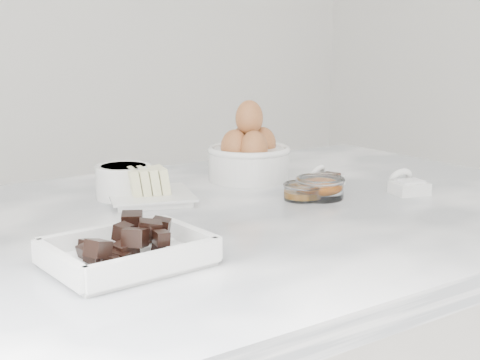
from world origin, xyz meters
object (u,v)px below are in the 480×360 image
object	(u,v)px
egg_bowl	(249,154)
sugar_ramekin	(124,180)
butter_plate	(149,190)
salt_spoon	(407,185)
honey_bowl	(302,191)
vanilla_spoon	(326,178)
chocolate_dish	(128,248)
zest_bowl	(320,187)

from	to	relation	value
egg_bowl	sugar_ramekin	bearing A→B (deg)	-179.37
egg_bowl	butter_plate	bearing A→B (deg)	-168.23
butter_plate	salt_spoon	size ratio (longest dim) A/B	2.08
sugar_ramekin	honey_bowl	world-z (taller)	sugar_ramekin
vanilla_spoon	sugar_ramekin	bearing A→B (deg)	161.63
sugar_ramekin	vanilla_spoon	bearing A→B (deg)	-18.37
chocolate_dish	honey_bowl	distance (m)	0.41
honey_bowl	vanilla_spoon	bearing A→B (deg)	30.43
zest_bowl	salt_spoon	world-z (taller)	salt_spoon
butter_plate	salt_spoon	distance (m)	0.45
chocolate_dish	salt_spoon	size ratio (longest dim) A/B	2.35
egg_bowl	vanilla_spoon	distance (m)	0.15
butter_plate	sugar_ramekin	xyz separation A→B (m)	(-0.02, 0.05, 0.01)
butter_plate	honey_bowl	distance (m)	0.26
sugar_ramekin	zest_bowl	bearing A→B (deg)	-34.96
sugar_ramekin	salt_spoon	distance (m)	0.49
zest_bowl	butter_plate	bearing A→B (deg)	150.06
honey_bowl	vanilla_spoon	world-z (taller)	vanilla_spoon
chocolate_dish	sugar_ramekin	world-z (taller)	sugar_ramekin
sugar_ramekin	egg_bowl	distance (m)	0.26
chocolate_dish	zest_bowl	size ratio (longest dim) A/B	2.31
chocolate_dish	honey_bowl	world-z (taller)	chocolate_dish
egg_bowl	zest_bowl	distance (m)	0.20
honey_bowl	zest_bowl	size ratio (longest dim) A/B	0.78
chocolate_dish	butter_plate	distance (m)	0.32
zest_bowl	egg_bowl	bearing A→B (deg)	93.35
vanilla_spoon	salt_spoon	size ratio (longest dim) A/B	0.86
chocolate_dish	salt_spoon	world-z (taller)	chocolate_dish
sugar_ramekin	egg_bowl	size ratio (longest dim) A/B	0.59
sugar_ramekin	butter_plate	bearing A→B (deg)	-63.87
chocolate_dish	butter_plate	xyz separation A→B (m)	(0.17, 0.27, -0.00)
sugar_ramekin	salt_spoon	size ratio (longest dim) A/B	1.15
chocolate_dish	butter_plate	size ratio (longest dim) A/B	1.13
egg_bowl	vanilla_spoon	size ratio (longest dim) A/B	2.25
butter_plate	zest_bowl	world-z (taller)	butter_plate
vanilla_spoon	egg_bowl	bearing A→B (deg)	126.96
honey_bowl	zest_bowl	distance (m)	0.03
sugar_ramekin	egg_bowl	bearing A→B (deg)	0.63
butter_plate	sugar_ramekin	bearing A→B (deg)	116.13
zest_bowl	salt_spoon	xyz separation A→B (m)	(0.15, -0.06, -0.00)
zest_bowl	vanilla_spoon	xyz separation A→B (m)	(0.08, 0.07, -0.01)
butter_plate	zest_bowl	bearing A→B (deg)	-29.94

